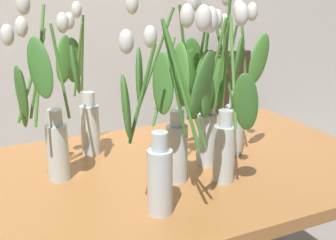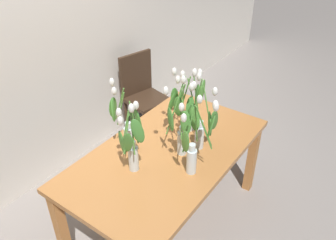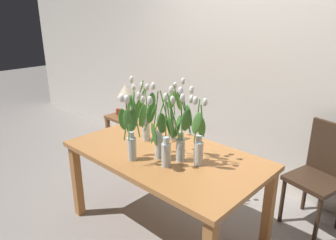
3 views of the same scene
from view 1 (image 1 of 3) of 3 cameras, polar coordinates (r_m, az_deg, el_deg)
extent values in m
cube|color=#B7753D|center=(1.46, -1.90, -7.35)|extent=(1.60, 0.90, 0.04)
cube|color=#B7753D|center=(2.27, 11.56, -8.58)|extent=(0.07, 0.07, 0.70)
cylinder|color=silver|center=(1.58, 8.64, -1.29)|extent=(0.07, 0.07, 0.18)
cylinder|color=silver|center=(1.55, 8.84, 2.74)|extent=(0.04, 0.04, 0.05)
cylinder|color=silver|center=(1.59, 8.60, -2.31)|extent=(0.06, 0.06, 0.11)
cylinder|color=#478433|center=(1.55, 8.02, 7.61)|extent=(0.02, 0.07, 0.26)
ellipsoid|color=white|center=(1.56, 7.42, 12.59)|extent=(0.04, 0.04, 0.06)
ellipsoid|color=#4C8E38|center=(1.58, 6.15, 5.56)|extent=(0.08, 0.06, 0.17)
cylinder|color=#478433|center=(1.49, 9.97, 7.97)|extent=(0.01, 0.06, 0.31)
ellipsoid|color=white|center=(1.46, 11.00, 13.79)|extent=(0.04, 0.04, 0.06)
ellipsoid|color=#4C8E38|center=(1.48, 11.86, 7.88)|extent=(0.12, 0.03, 0.18)
cylinder|color=silver|center=(1.59, -10.18, -1.28)|extent=(0.07, 0.07, 0.18)
cylinder|color=silver|center=(1.56, -10.41, 2.73)|extent=(0.04, 0.04, 0.05)
cylinder|color=silver|center=(1.60, -10.13, -2.29)|extent=(0.06, 0.06, 0.11)
cylinder|color=#56933D|center=(1.59, -11.19, 8.43)|extent=(0.02, 0.12, 0.29)
ellipsoid|color=white|center=(1.63, -11.91, 14.00)|extent=(0.04, 0.04, 0.06)
ellipsoid|color=#4C8E38|center=(1.63, -12.39, 7.62)|extent=(0.08, 0.05, 0.17)
cylinder|color=#56933D|center=(1.56, -11.71, 7.61)|extent=(0.04, 0.07, 0.27)
ellipsoid|color=white|center=(1.57, -12.83, 12.59)|extent=(0.04, 0.04, 0.06)
ellipsoid|color=#4C8E38|center=(1.58, -13.48, 7.76)|extent=(0.10, 0.07, 0.18)
cylinder|color=silver|center=(1.36, 7.35, -4.41)|extent=(0.07, 0.07, 0.18)
cylinder|color=silver|center=(1.32, 7.54, 0.22)|extent=(0.04, 0.04, 0.05)
cylinder|color=silver|center=(1.37, 7.31, -5.57)|extent=(0.06, 0.06, 0.11)
cylinder|color=#56933D|center=(1.32, 6.90, 6.53)|extent=(0.01, 0.07, 0.29)
ellipsoid|color=white|center=(1.32, 6.45, 12.98)|extent=(0.04, 0.04, 0.06)
ellipsoid|color=#427F33|center=(1.35, 4.84, 3.72)|extent=(0.10, 0.05, 0.18)
cylinder|color=#56933D|center=(1.22, 8.56, 6.23)|extent=(0.04, 0.11, 0.30)
ellipsoid|color=white|center=(1.15, 9.65, 13.47)|extent=(0.04, 0.04, 0.06)
ellipsoid|color=#427F33|center=(1.21, 10.19, 2.32)|extent=(0.10, 0.05, 0.18)
cylinder|color=#56933D|center=(1.30, 6.00, 6.67)|extent=(0.05, 0.05, 0.30)
ellipsoid|color=white|center=(1.28, 4.76, 13.49)|extent=(0.04, 0.04, 0.06)
ellipsoid|color=#427F33|center=(1.29, 3.85, 4.54)|extent=(0.08, 0.09, 0.18)
cylinder|color=#56933D|center=(1.34, 7.62, 8.11)|extent=(0.05, 0.09, 0.35)
ellipsoid|color=#427F33|center=(1.39, 6.16, 4.89)|extent=(0.10, 0.07, 0.18)
cylinder|color=silver|center=(1.40, -14.26, -4.16)|extent=(0.07, 0.07, 0.18)
cylinder|color=silver|center=(1.36, -14.62, 0.34)|extent=(0.04, 0.04, 0.05)
cylinder|color=silver|center=(1.41, -14.17, -5.29)|extent=(0.06, 0.06, 0.11)
cylinder|color=#56933D|center=(1.31, -17.53, 5.08)|extent=(0.11, 0.03, 0.24)
ellipsoid|color=white|center=(1.28, -20.35, 10.41)|extent=(0.04, 0.04, 0.06)
ellipsoid|color=#427F33|center=(1.28, -18.70, 3.39)|extent=(0.05, 0.12, 0.18)
cylinder|color=#56933D|center=(1.33, -13.96, 6.09)|extent=(0.04, 0.02, 0.29)
ellipsoid|color=white|center=(1.31, -13.67, 12.29)|extent=(0.04, 0.04, 0.06)
ellipsoid|color=#427F33|center=(1.35, -12.13, 6.99)|extent=(0.05, 0.10, 0.18)
cylinder|color=#56933D|center=(1.28, -16.51, 6.79)|extent=(0.07, 0.08, 0.33)
ellipsoid|color=white|center=(1.22, -18.49, 14.31)|extent=(0.04, 0.04, 0.06)
ellipsoid|color=#427F33|center=(1.23, -16.45, 6.59)|extent=(0.08, 0.10, 0.18)
cylinder|color=#56933D|center=(1.34, -16.78, 5.74)|extent=(0.07, 0.03, 0.27)
ellipsoid|color=white|center=(1.33, -18.69, 11.51)|extent=(0.04, 0.04, 0.06)
ellipsoid|color=#427F33|center=(1.34, -18.52, 2.67)|extent=(0.05, 0.10, 0.18)
cylinder|color=silver|center=(1.48, 5.06, -2.52)|extent=(0.07, 0.07, 0.18)
cylinder|color=silver|center=(1.44, 5.18, 1.78)|extent=(0.04, 0.04, 0.05)
cylinder|color=silver|center=(1.49, 5.03, -3.60)|extent=(0.06, 0.06, 0.11)
cylinder|color=#478433|center=(1.46, 4.82, 7.26)|extent=(0.03, 0.08, 0.26)
ellipsoid|color=white|center=(1.48, 4.55, 12.73)|extent=(0.04, 0.04, 0.06)
ellipsoid|color=#427F33|center=(1.49, 3.36, 7.63)|extent=(0.10, 0.05, 0.18)
cylinder|color=#478433|center=(1.40, 7.33, 7.71)|extent=(0.07, 0.06, 0.31)
ellipsoid|color=white|center=(1.38, 9.29, 14.16)|extent=(0.04, 0.04, 0.06)
ellipsoid|color=#427F33|center=(1.42, 9.19, 7.75)|extent=(0.09, 0.07, 0.18)
cylinder|color=#478433|center=(1.46, 4.33, 8.51)|extent=(0.02, 0.10, 0.32)
ellipsoid|color=white|center=(1.49, 3.64, 15.18)|extent=(0.04, 0.04, 0.06)
ellipsoid|color=#427F33|center=(1.49, 2.61, 6.46)|extent=(0.11, 0.05, 0.18)
cylinder|color=silver|center=(1.16, -1.07, -8.15)|extent=(0.07, 0.07, 0.18)
cylinder|color=silver|center=(1.12, -1.11, -2.83)|extent=(0.04, 0.04, 0.05)
cylinder|color=silver|center=(1.18, -1.06, -9.47)|extent=(0.06, 0.06, 0.11)
cylinder|color=#478433|center=(1.03, 1.75, 4.45)|extent=(0.06, 0.11, 0.30)
ellipsoid|color=white|center=(0.98, 4.70, 13.16)|extent=(0.04, 0.04, 0.06)
ellipsoid|color=#4C8E38|center=(1.03, 4.54, 4.65)|extent=(0.10, 0.07, 0.18)
cylinder|color=#478433|center=(1.05, 2.25, 4.50)|extent=(0.08, 0.09, 0.30)
ellipsoid|color=white|center=(1.01, 5.59, 12.96)|extent=(0.04, 0.04, 0.06)
ellipsoid|color=#4C8E38|center=(1.06, 4.88, 4.75)|extent=(0.08, 0.08, 0.18)
cylinder|color=#478433|center=(1.08, -3.45, 3.33)|extent=(0.07, 0.03, 0.26)
ellipsoid|color=white|center=(1.05, -5.51, 10.18)|extent=(0.04, 0.04, 0.06)
ellipsoid|color=#4C8E38|center=(1.05, -5.53, 1.65)|extent=(0.06, 0.09, 0.18)
cylinder|color=#478433|center=(1.10, 0.86, 5.16)|extent=(0.08, 0.02, 0.31)
ellipsoid|color=white|center=(1.10, 2.53, 13.50)|extent=(0.04, 0.04, 0.06)
ellipsoid|color=#4C8E38|center=(1.15, 1.75, 5.99)|extent=(0.04, 0.11, 0.18)
cylinder|color=silver|center=(1.35, 1.16, -4.43)|extent=(0.07, 0.07, 0.18)
cylinder|color=silver|center=(1.31, 1.19, 0.24)|extent=(0.04, 0.04, 0.05)
cylinder|color=silver|center=(1.36, 1.15, -5.60)|extent=(0.06, 0.06, 0.11)
cylinder|color=#56933D|center=(1.32, 2.29, 7.74)|extent=(0.07, 0.05, 0.34)
ellipsoid|color=white|center=(1.33, 3.23, 15.26)|extent=(0.04, 0.04, 0.06)
ellipsoid|color=#427F33|center=(1.37, 2.04, 6.67)|extent=(0.08, 0.08, 0.17)
cylinder|color=#56933D|center=(1.23, -0.57, 5.09)|extent=(0.10, 0.06, 0.24)
ellipsoid|color=white|center=(1.16, -2.34, 10.89)|extent=(0.04, 0.04, 0.06)
ellipsoid|color=#427F33|center=(1.18, -0.66, 4.82)|extent=(0.06, 0.10, 0.18)
cylinder|color=#56933D|center=(1.27, -1.87, 7.36)|extent=(0.11, 0.06, 0.32)
ellipsoid|color=white|center=(1.26, -4.75, 14.99)|extent=(0.04, 0.04, 0.06)
ellipsoid|color=#427F33|center=(1.25, -3.79, 5.72)|extent=(0.06, 0.10, 0.18)
cube|color=#382619|center=(2.71, 7.67, -1.73)|extent=(0.48, 0.48, 0.04)
cylinder|color=#382619|center=(2.71, 12.08, -7.30)|extent=(0.04, 0.04, 0.43)
cylinder|color=#382619|center=(2.60, 5.15, -8.09)|extent=(0.04, 0.04, 0.43)
cylinder|color=#382619|center=(3.00, 9.49, -4.69)|extent=(0.04, 0.04, 0.43)
cylinder|color=#382619|center=(2.90, 3.19, -5.28)|extent=(0.04, 0.04, 0.43)
cube|color=#382619|center=(2.81, 6.66, 4.28)|extent=(0.40, 0.13, 0.46)
camera|label=2|loc=(1.41, -122.80, 33.70)|focal=36.07mm
camera|label=3|loc=(2.21, 80.51, 16.40)|focal=33.50mm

